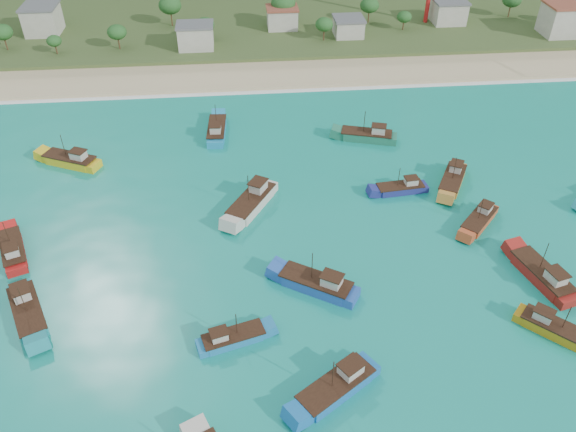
{
  "coord_description": "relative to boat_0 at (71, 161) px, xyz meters",
  "views": [
    {
      "loc": [
        -13.89,
        -51.51,
        57.32
      ],
      "look_at": [
        -7.4,
        18.0,
        3.0
      ],
      "focal_mm": 35.0,
      "sensor_mm": 36.0,
      "label": 1
    }
  ],
  "objects": [
    {
      "name": "ground",
      "position": [
        46.18,
        -41.4,
        -0.81
      ],
      "size": [
        600.0,
        600.0,
        0.0
      ],
      "primitive_type": "plane",
      "color": "#0C8577",
      "rests_on": "ground"
    },
    {
      "name": "beach",
      "position": [
        46.18,
        37.6,
        -0.81
      ],
      "size": [
        400.0,
        18.0,
        1.2
      ],
      "primitive_type": "cube",
      "color": "beige",
      "rests_on": "ground"
    },
    {
      "name": "surf_line",
      "position": [
        46.18,
        28.1,
        -0.81
      ],
      "size": [
        400.0,
        2.5,
        0.08
      ],
      "primitive_type": "cube",
      "color": "white",
      "rests_on": "ground"
    },
    {
      "name": "village",
      "position": [
        60.82,
        60.29,
        3.91
      ],
      "size": [
        221.89,
        23.77,
        7.82
      ],
      "color": "beige",
      "rests_on": "ground"
    },
    {
      "name": "vegetation",
      "position": [
        39.75,
        62.87,
        4.46
      ],
      "size": [
        276.75,
        25.83,
        9.09
      ],
      "color": "#235623",
      "rests_on": "ground"
    },
    {
      "name": "boat_0",
      "position": [
        0.0,
        0.0,
        0.0
      ],
      "size": [
        11.59,
        7.7,
        6.64
      ],
      "rotation": [
        0.0,
        0.0,
        1.14
      ],
      "color": "gold",
      "rests_on": "ground"
    },
    {
      "name": "boat_1",
      "position": [
        74.29,
        -38.1,
        0.02
      ],
      "size": [
        6.26,
        11.92,
        6.76
      ],
      "rotation": [
        0.0,
        0.0,
        0.27
      ],
      "color": "maroon",
      "rests_on": "ground"
    },
    {
      "name": "boat_3",
      "position": [
        27.19,
        8.9,
        0.01
      ],
      "size": [
        3.99,
        11.51,
        6.7
      ],
      "rotation": [
        0.0,
        0.0,
        6.23
      ],
      "color": "#1885B8",
      "rests_on": "ground"
    },
    {
      "name": "boat_6",
      "position": [
        70.01,
        -24.44,
        -0.17
      ],
      "size": [
        8.67,
        8.98,
        5.7
      ],
      "rotation": [
        0.0,
        0.0,
        2.39
      ],
      "color": "#BB4C25",
      "rests_on": "ground"
    },
    {
      "name": "boat_7",
      "position": [
        41.76,
        -53.87,
        0.0
      ],
      "size": [
        11.18,
        9.0,
        6.64
      ],
      "rotation": [
        0.0,
        0.0,
        2.16
      ],
      "color": "#1666B6",
      "rests_on": "ground"
    },
    {
      "name": "boat_10",
      "position": [
        57.39,
        3.93,
        0.01
      ],
      "size": [
        11.8,
        6.41,
        6.68
      ],
      "rotation": [
        0.0,
        0.0,
        1.28
      ],
      "color": "#1E7054",
      "rests_on": "ground"
    },
    {
      "name": "boat_11",
      "position": [
        29.55,
        -45.26,
        -0.24
      ],
      "size": [
        9.38,
        5.03,
        5.32
      ],
      "rotation": [
        0.0,
        0.0,
        4.99
      ],
      "color": "#1C77B5",
      "rests_on": "ground"
    },
    {
      "name": "boat_12",
      "position": [
        2.21,
        -38.28,
        0.02
      ],
      "size": [
        7.95,
        11.79,
        6.76
      ],
      "rotation": [
        0.0,
        0.0,
        3.58
      ],
      "color": "teal",
      "rests_on": "ground"
    },
    {
      "name": "boat_17",
      "position": [
        41.7,
        -36.85,
        0.04
      ],
      "size": [
        11.67,
        9.03,
        6.86
      ],
      "rotation": [
        0.0,
        0.0,
        1.02
      ],
      "color": "#2351AE",
      "rests_on": "ground"
    },
    {
      "name": "boat_20",
      "position": [
        -3.44,
        -25.23,
        -0.09
      ],
      "size": [
        6.7,
        10.74,
        6.11
      ],
      "rotation": [
        0.0,
        0.0,
        0.38
      ],
      "color": "red",
      "rests_on": "ground"
    },
    {
      "name": "boat_23",
      "position": [
        59.58,
        -14.43,
        -0.22
      ],
      "size": [
        9.42,
        3.65,
        5.43
      ],
      "rotation": [
        0.0,
        0.0,
        1.67
      ],
      "color": "navy",
      "rests_on": "ground"
    },
    {
      "name": "boat_25",
      "position": [
        33.31,
        -16.45,
        0.13
      ],
      "size": [
        9.6,
        12.56,
        7.36
      ],
      "rotation": [
        0.0,
        0.0,
        2.6
      ],
      "color": "beige",
      "rests_on": "ground"
    },
    {
      "name": "boat_26",
      "position": [
        71.47,
        -47.67,
        -0.15
      ],
      "size": [
        9.14,
        8.96,
        5.84
      ],
      "rotation": [
        0.0,
        0.0,
        3.95
      ],
      "color": "#B88313",
      "rests_on": "ground"
    },
    {
      "name": "boat_28",
      "position": [
        69.33,
        -12.95,
        -0.04
      ],
      "size": [
        8.12,
        11.05,
        6.42
      ],
      "rotation": [
        0.0,
        0.0,
        2.63
      ],
      "color": "#C08133",
      "rests_on": "ground"
    }
  ]
}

